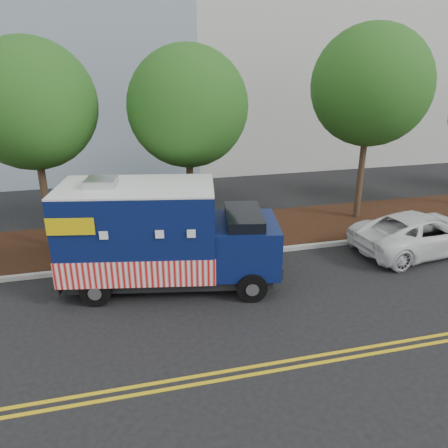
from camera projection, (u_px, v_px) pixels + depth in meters
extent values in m
plane|color=black|center=(211.00, 278.00, 14.09)|extent=(120.00, 120.00, 0.00)
cube|color=#9E9E99|center=(202.00, 258.00, 15.33)|extent=(120.00, 0.18, 0.15)
cube|color=black|center=(192.00, 235.00, 17.23)|extent=(120.00, 4.00, 0.15)
cube|color=gold|center=(252.00, 367.00, 10.07)|extent=(120.00, 0.10, 0.01)
cube|color=gold|center=(256.00, 374.00, 9.84)|extent=(120.00, 0.10, 0.01)
cylinder|color=#38281C|center=(45.00, 195.00, 15.53)|extent=(0.26, 0.26, 4.12)
sphere|color=#295B19|center=(31.00, 104.00, 14.39)|extent=(4.32, 4.32, 4.32)
cylinder|color=#38281C|center=(190.00, 192.00, 16.03)|extent=(0.26, 0.26, 4.04)
sphere|color=#295B19|center=(188.00, 107.00, 14.92)|extent=(4.15, 4.15, 4.15)
cylinder|color=#38281C|center=(361.00, 170.00, 18.31)|extent=(0.26, 0.26, 4.43)
sphere|color=#295B19|center=(371.00, 86.00, 17.09)|extent=(4.71, 4.71, 4.71)
cube|color=#473828|center=(121.00, 230.00, 14.76)|extent=(0.06, 0.06, 2.40)
cube|color=black|center=(173.00, 272.00, 13.54)|extent=(6.23, 3.13, 0.30)
cube|color=#0A1649|center=(139.00, 228.00, 12.97)|extent=(4.85, 3.26, 2.55)
cube|color=red|center=(141.00, 256.00, 13.29)|extent=(4.91, 3.33, 0.80)
cube|color=white|center=(136.00, 186.00, 12.50)|extent=(4.85, 3.26, 0.06)
cube|color=#B7B7BA|center=(101.00, 182.00, 12.40)|extent=(1.00, 1.00, 0.23)
cube|color=#0A1649|center=(245.00, 244.00, 13.33)|extent=(2.32, 2.61, 1.49)
cube|color=black|center=(244.00, 223.00, 13.07)|extent=(1.44, 2.24, 0.69)
cube|color=black|center=(276.00, 258.00, 13.56)|extent=(0.49, 2.10, 0.32)
cube|color=black|center=(67.00, 273.00, 13.38)|extent=(0.65, 2.38, 0.30)
cube|color=#B7B7BA|center=(62.00, 228.00, 12.84)|extent=(0.41, 1.89, 2.02)
cube|color=#B7B7BA|center=(154.00, 212.00, 14.14)|extent=(1.89, 0.41, 1.17)
cube|color=#DBBE0B|center=(70.00, 227.00, 11.50)|extent=(1.26, 0.27, 0.48)
cube|color=#DBBE0B|center=(92.00, 198.00, 13.86)|extent=(1.26, 0.27, 0.48)
cylinder|color=black|center=(252.00, 287.00, 12.65)|extent=(0.93, 0.46, 0.89)
cylinder|color=black|center=(245.00, 255.00, 14.66)|extent=(0.93, 0.46, 0.89)
cylinder|color=black|center=(96.00, 291.00, 12.43)|extent=(0.93, 0.46, 0.89)
cylinder|color=black|center=(111.00, 258.00, 14.45)|extent=(0.93, 0.46, 0.89)
imported|color=white|center=(421.00, 233.00, 15.79)|extent=(5.43, 3.01, 1.44)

